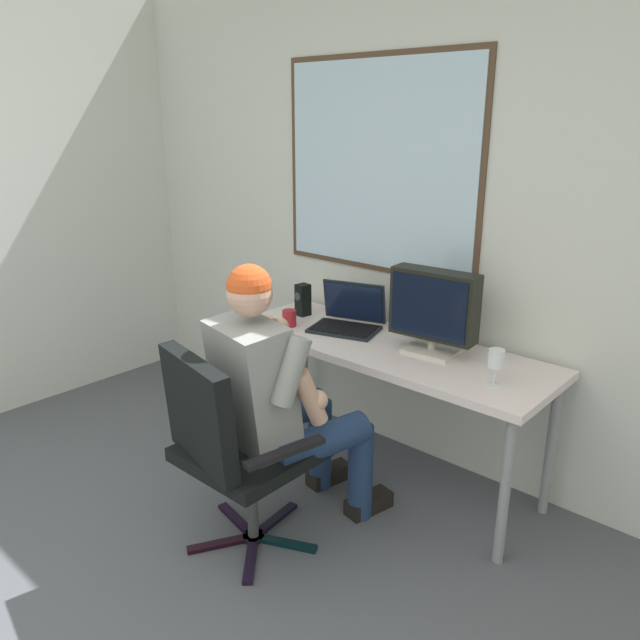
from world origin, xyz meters
The scene contains 9 objects.
wall_rear centered at (-0.02, 2.53, 1.34)m, with size 4.89×0.08×2.66m.
desk centered at (-0.11, 2.17, 0.68)m, with size 1.72×0.60×0.74m.
office_chair centered at (-0.24, 1.23, 0.55)m, with size 0.67×0.63×0.95m.
person_seated centered at (-0.19, 1.49, 0.67)m, with size 0.61×0.86×1.29m.
crt_monitor centered at (0.12, 2.23, 0.98)m, with size 0.44×0.22×0.41m.
laptop centered at (-0.42, 2.25, 0.81)m, with size 0.43×0.38×0.24m.
wine_glass centered at (0.53, 2.07, 0.86)m, with size 0.07×0.07×0.16m.
desk_speaker centered at (-0.75, 2.24, 0.84)m, with size 0.08×0.08×0.18m.
coffee_mug centered at (-0.68, 2.05, 0.79)m, with size 0.08×0.08×0.09m.
Camera 1 is at (1.60, -0.25, 1.85)m, focal length 34.82 mm.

